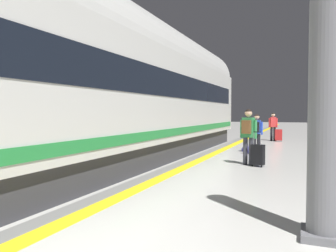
% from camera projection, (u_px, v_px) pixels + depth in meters
% --- Properties ---
extents(safety_line_strip, '(0.36, 80.00, 0.01)m').
position_uv_depth(safety_line_strip, '(187.00, 166.00, 10.13)').
color(safety_line_strip, yellow).
rests_on(safety_line_strip, ground).
extents(tactile_edge_band, '(0.53, 80.00, 0.01)m').
position_uv_depth(tactile_edge_band, '(178.00, 166.00, 10.24)').
color(tactile_edge_band, slate).
rests_on(tactile_edge_band, ground).
extents(high_speed_train, '(2.94, 27.73, 4.97)m').
position_uv_depth(high_speed_train, '(51.00, 73.00, 7.52)').
color(high_speed_train, '#38383D').
rests_on(high_speed_train, ground).
extents(passenger_near, '(0.53, 0.39, 1.73)m').
position_uv_depth(passenger_near, '(248.00, 132.00, 10.34)').
color(passenger_near, '#383842').
rests_on(passenger_near, ground).
extents(suitcase_near, '(0.42, 0.32, 1.06)m').
position_uv_depth(suitcase_near, '(258.00, 155.00, 10.03)').
color(suitcase_near, black).
rests_on(suitcase_near, ground).
extents(passenger_mid, '(0.49, 0.30, 1.56)m').
position_uv_depth(passenger_mid, '(257.00, 130.00, 13.41)').
color(passenger_mid, black).
rests_on(passenger_mid, ground).
extents(duffel_bag_mid, '(0.44, 0.26, 0.36)m').
position_uv_depth(duffel_bag_mid, '(247.00, 150.00, 13.27)').
color(duffel_bag_mid, navy).
rests_on(duffel_bag_mid, ground).
extents(passenger_far, '(0.49, 0.27, 1.61)m').
position_uv_depth(passenger_far, '(273.00, 125.00, 19.30)').
color(passenger_far, black).
rests_on(passenger_far, ground).
extents(suitcase_far, '(0.42, 0.31, 0.68)m').
position_uv_depth(suitcase_far, '(278.00, 135.00, 18.90)').
color(suitcase_far, '#A51E1E').
rests_on(suitcase_far, ground).
extents(platform_pillar, '(0.56, 0.56, 3.60)m').
position_uv_depth(platform_pillar, '(327.00, 104.00, 4.22)').
color(platform_pillar, slate).
rests_on(platform_pillar, ground).
extents(waste_bin, '(0.46, 0.46, 0.91)m').
position_uv_depth(waste_bin, '(331.00, 150.00, 10.31)').
color(waste_bin, '#2D6638').
rests_on(waste_bin, ground).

